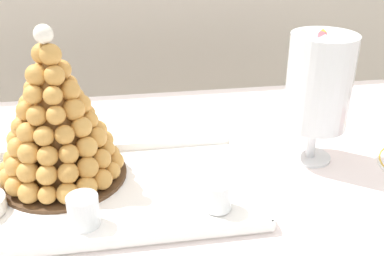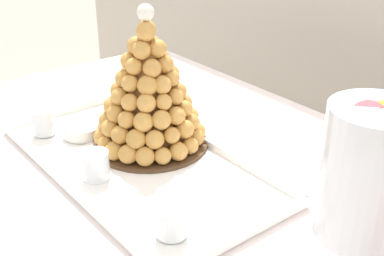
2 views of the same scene
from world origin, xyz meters
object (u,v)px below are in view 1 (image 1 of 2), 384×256
object	(u,v)px
serving_tray	(87,194)
dessert_cup_mid_left	(84,212)
dessert_cup_centre	(217,196)
macaron_goblet	(319,83)
croquembouche	(56,123)

from	to	relation	value
serving_tray	dessert_cup_mid_left	xyz separation A→B (m)	(0.00, -0.10, 0.03)
serving_tray	dessert_cup_centre	bearing A→B (deg)	-19.75
macaron_goblet	croquembouche	bearing A→B (deg)	-179.32
croquembouche	dessert_cup_mid_left	distance (m)	0.20
dessert_cup_mid_left	dessert_cup_centre	size ratio (longest dim) A/B	1.06
dessert_cup_mid_left	serving_tray	bearing A→B (deg)	91.09
serving_tray	dessert_cup_centre	world-z (taller)	dessert_cup_centre
serving_tray	dessert_cup_centre	distance (m)	0.26
serving_tray	dessert_cup_mid_left	world-z (taller)	dessert_cup_mid_left
croquembouche	serving_tray	bearing A→B (deg)	-53.92
serving_tray	dessert_cup_mid_left	bearing A→B (deg)	-88.91
dessert_cup_mid_left	macaron_goblet	bearing A→B (deg)	19.33
serving_tray	macaron_goblet	bearing A→B (deg)	8.54
dessert_cup_mid_left	macaron_goblet	distance (m)	0.54
croquembouche	macaron_goblet	size ratio (longest dim) A/B	1.06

